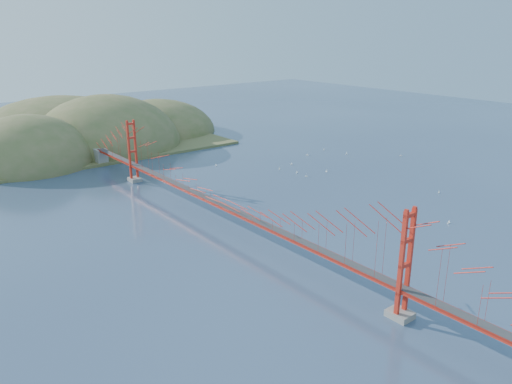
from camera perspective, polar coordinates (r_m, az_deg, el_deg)
ground at (r=72.60m, az=-3.40°, el=-4.17°), size 320.00×320.00×0.00m
bridge at (r=70.38m, az=-3.59°, el=1.16°), size 2.20×94.40×12.00m
far_headlands at (r=132.98m, az=-20.00°, el=5.12°), size 84.00×58.00×25.00m
sailboat_11 at (r=118.25m, az=16.22°, el=4.05°), size 0.69×0.69×0.74m
sailboat_14 at (r=101.85m, az=8.06°, el=2.38°), size 0.61×0.61×0.68m
sailboat_1 at (r=97.97m, az=5.77°, el=1.84°), size 0.65×0.65×0.68m
sailboat_3 at (r=89.19m, az=-6.66°, el=0.14°), size 0.49×0.44×0.56m
sailboat_8 at (r=100.23m, az=4.71°, el=2.24°), size 0.52×0.47×0.59m
sailboat_2 at (r=79.56m, az=21.19°, el=-3.27°), size 0.52×0.47×0.59m
sailboat_15 at (r=114.75m, az=5.90°, el=4.27°), size 0.61×0.65×0.73m
sailboat_12 at (r=105.42m, az=-4.58°, el=3.04°), size 0.49×0.43×0.56m
sailboat_9 at (r=119.98m, az=7.77°, el=4.81°), size 0.61×0.61×0.64m
sailboat_4 at (r=102.60m, az=2.70°, el=2.66°), size 0.62×0.62×0.66m
sailboat_17 at (r=116.99m, az=10.29°, el=4.33°), size 0.55×0.55×0.61m
sailboat_13 at (r=93.51m, az=20.17°, el=-0.02°), size 0.58×0.58×0.62m
sailboat_7 at (r=106.53m, az=4.07°, el=3.22°), size 0.60×0.60×0.63m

